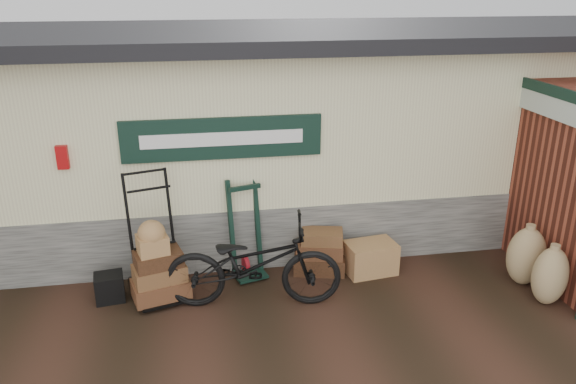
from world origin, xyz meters
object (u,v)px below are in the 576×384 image
(porter_trolley, at_px, (153,236))
(green_barrow, at_px, (246,229))
(wicker_hamper, at_px, (370,258))
(black_trunk, at_px, (110,287))
(bicycle, at_px, (253,259))
(suitcase_stack, at_px, (320,251))

(porter_trolley, xyz_separation_m, green_barrow, (1.21, 0.35, -0.15))
(porter_trolley, height_order, wicker_hamper, porter_trolley)
(porter_trolley, height_order, black_trunk, porter_trolley)
(wicker_hamper, height_order, black_trunk, wicker_hamper)
(green_barrow, height_order, bicycle, green_barrow)
(green_barrow, distance_m, bicycle, 0.79)
(green_barrow, distance_m, black_trunk, 1.92)
(suitcase_stack, height_order, wicker_hamper, suitcase_stack)
(green_barrow, bearing_deg, black_trunk, 175.93)
(porter_trolley, bearing_deg, wicker_hamper, -13.41)
(porter_trolley, bearing_deg, suitcase_stack, -8.60)
(black_trunk, bearing_deg, bicycle, -12.92)
(suitcase_stack, xyz_separation_m, black_trunk, (-2.83, -0.30, -0.13))
(porter_trolley, distance_m, suitcase_stack, 2.31)
(wicker_hamper, relative_size, bicycle, 0.31)
(suitcase_stack, distance_m, black_trunk, 2.85)
(green_barrow, bearing_deg, bicycle, -105.20)
(wicker_hamper, bearing_deg, black_trunk, -177.72)
(suitcase_stack, distance_m, bicycle, 1.28)
(porter_trolley, relative_size, green_barrow, 1.22)
(black_trunk, bearing_deg, porter_trolley, 2.30)
(wicker_hamper, bearing_deg, suitcase_stack, 167.03)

